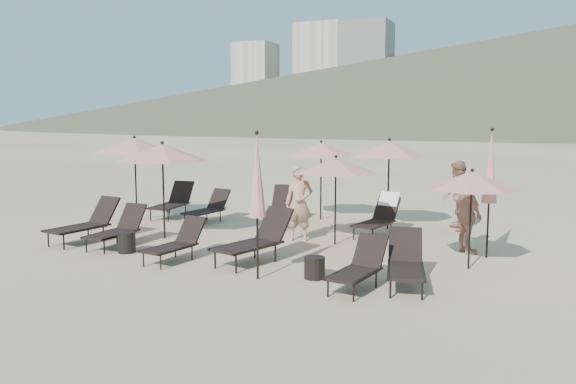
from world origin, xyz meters
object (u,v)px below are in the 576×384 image
at_px(umbrella_open_5, 135,146).
at_px(beachgoer_a, 299,203).
at_px(umbrella_open_0, 162,153).
at_px(umbrella_closed_0, 257,177).
at_px(lounger_5, 406,262).
at_px(side_table_1, 315,268).
at_px(umbrella_open_3, 321,149).
at_px(umbrella_closed_1, 490,168).
at_px(lounger_6, 173,201).
at_px(lounger_9, 379,216).
at_px(umbrella_open_4, 389,149).
at_px(umbrella_open_1, 336,165).
at_px(beachgoer_b, 457,196).
at_px(lounger_8, 280,207).
at_px(lounger_1, 118,228).
at_px(lounger_2, 176,242).
at_px(lounger_4, 359,266).
at_px(lounger_3, 256,239).
at_px(umbrella_open_2, 472,180).
at_px(side_table_0, 127,242).
at_px(beachgoer_c, 468,215).
at_px(lounger_0, 86,222).
at_px(lounger_7, 208,208).

height_order(umbrella_open_5, beachgoer_a, umbrella_open_5).
height_order(umbrella_open_0, umbrella_closed_0, umbrella_closed_0).
bearing_deg(lounger_5, side_table_1, 173.33).
height_order(umbrella_open_3, umbrella_closed_1, umbrella_closed_1).
xyz_separation_m(lounger_6, lounger_9, (6.45, -0.15, 0.02)).
bearing_deg(umbrella_closed_0, umbrella_open_4, 80.32).
relative_size(umbrella_open_1, umbrella_open_4, 0.86).
distance_m(lounger_5, beachgoer_b, 5.67).
bearing_deg(lounger_8, lounger_1, -131.25).
relative_size(lounger_5, lounger_8, 0.89).
bearing_deg(lounger_8, umbrella_open_0, -134.36).
height_order(lounger_9, umbrella_open_1, umbrella_open_1).
bearing_deg(umbrella_closed_0, lounger_2, 166.27).
relative_size(lounger_1, beachgoer_a, 0.88).
height_order(lounger_4, beachgoer_a, beachgoer_a).
height_order(lounger_3, lounger_5, lounger_3).
xyz_separation_m(umbrella_open_2, side_table_0, (-7.08, -1.65, -1.53)).
bearing_deg(umbrella_closed_0, side_table_1, 27.02).
xyz_separation_m(lounger_9, beachgoer_a, (-1.62, -1.44, 0.42)).
height_order(umbrella_open_1, umbrella_closed_1, umbrella_closed_1).
bearing_deg(lounger_5, umbrella_closed_1, 54.49).
height_order(lounger_5, lounger_6, lounger_6).
height_order(lounger_1, umbrella_open_0, umbrella_open_0).
distance_m(lounger_8, umbrella_open_2, 6.29).
xyz_separation_m(lounger_4, umbrella_open_2, (1.59, 2.17, 1.36)).
bearing_deg(lounger_3, lounger_8, 123.64).
relative_size(beachgoer_b, beachgoer_c, 1.10).
relative_size(lounger_6, beachgoer_a, 1.01).
bearing_deg(lounger_0, umbrella_open_1, 29.69).
bearing_deg(lounger_0, umbrella_open_3, 60.14).
distance_m(lounger_2, lounger_9, 5.37).
xyz_separation_m(lounger_0, umbrella_open_1, (5.57, 2.22, 1.39)).
bearing_deg(side_table_0, lounger_1, 145.35).
bearing_deg(umbrella_open_3, umbrella_open_1, -63.41).
xyz_separation_m(lounger_8, umbrella_open_0, (-1.81, -2.94, 1.65)).
relative_size(lounger_7, umbrella_open_1, 0.78).
bearing_deg(lounger_5, lounger_4, -158.41).
relative_size(lounger_5, umbrella_open_4, 0.70).
xyz_separation_m(lounger_1, lounger_4, (6.09, -0.93, -0.03)).
xyz_separation_m(lounger_1, lounger_5, (6.79, -0.43, 0.00)).
xyz_separation_m(beachgoer_b, beachgoer_c, (0.57, -2.61, -0.08)).
height_order(umbrella_open_1, umbrella_closed_0, umbrella_closed_0).
height_order(lounger_0, lounger_5, lounger_0).
xyz_separation_m(lounger_2, umbrella_open_1, (2.49, 2.88, 1.47)).
bearing_deg(beachgoer_c, lounger_3, 87.41).
bearing_deg(side_table_1, lounger_4, -17.65).
relative_size(lounger_7, beachgoer_c, 0.97).
relative_size(lounger_9, umbrella_open_4, 0.72).
distance_m(lounger_1, side_table_1, 5.19).
xyz_separation_m(lounger_3, lounger_9, (1.59, 3.77, 0.01)).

